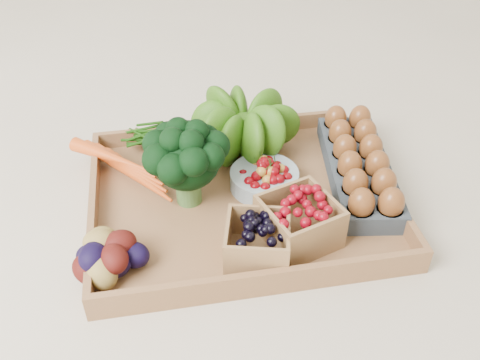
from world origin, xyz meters
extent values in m
plane|color=beige|center=(0.00, 0.00, 0.00)|extent=(4.00, 4.00, 0.00)
cube|color=olive|center=(0.00, 0.00, 0.01)|extent=(0.55, 0.45, 0.01)
sphere|color=#214C0B|center=(0.03, 0.15, 0.09)|extent=(0.15, 0.15, 0.15)
cylinder|color=#8C9EA5|center=(0.05, 0.03, 0.03)|extent=(0.13, 0.13, 0.03)
cube|color=#373F46|center=(0.24, 0.02, 0.03)|extent=(0.16, 0.34, 0.04)
cube|color=black|center=(0.00, -0.15, 0.05)|extent=(0.13, 0.13, 0.07)
cube|color=#6C040E|center=(0.08, -0.12, 0.05)|extent=(0.15, 0.15, 0.08)
camera|label=1|loc=(-0.14, -0.76, 0.67)|focal=40.00mm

